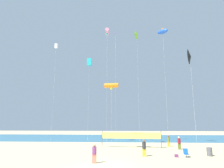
{
  "coord_description": "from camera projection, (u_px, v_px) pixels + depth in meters",
  "views": [
    {
      "loc": [
        1.71,
        -17.65,
        3.86
      ],
      "look_at": [
        0.29,
        6.9,
        8.64
      ],
      "focal_mm": 30.63,
      "sensor_mm": 36.0,
      "label": 1
    }
  ],
  "objects": [
    {
      "name": "folding_beach_chair",
      "position": [
        186.0,
        153.0,
        20.83
      ],
      "size": [
        0.52,
        0.65,
        0.89
      ],
      "rotation": [
        0.0,
        0.0,
        -0.34
      ],
      "color": "#1959B2",
      "rests_on": "ground"
    },
    {
      "name": "kite_black_delta",
      "position": [
        190.0,
        57.0,
        20.92
      ],
      "size": [
        0.99,
        1.6,
        11.64
      ],
      "color": "silver",
      "rests_on": "ground"
    },
    {
      "name": "volleyball_net",
      "position": [
        131.0,
        136.0,
        28.49
      ],
      "size": [
        8.83,
        0.71,
        2.4
      ],
      "color": "#4C4C51",
      "rests_on": "ground"
    },
    {
      "name": "beachgoer_maroon_shirt",
      "position": [
        179.0,
        142.0,
        26.56
      ],
      "size": [
        0.4,
        0.4,
        1.75
      ],
      "rotation": [
        0.0,
        0.0,
        1.68
      ],
      "color": "olive",
      "rests_on": "ground"
    },
    {
      "name": "ground_plane",
      "position": [
        104.0,
        166.0,
        16.66
      ],
      "size": [
        120.0,
        120.0,
        0.0
      ],
      "primitive_type": "plane",
      "color": "#D1BC89"
    },
    {
      "name": "beach_handbag",
      "position": [
        176.0,
        156.0,
        20.71
      ],
      "size": [
        0.39,
        0.19,
        0.31
      ],
      "primitive_type": "cube",
      "color": "#7A3872",
      "rests_on": "ground"
    },
    {
      "name": "kite_violet_diamond",
      "position": [
        116.0,
        38.0,
        39.67
      ],
      "size": [
        0.61,
        0.62,
        22.12
      ],
      "color": "silver",
      "rests_on": "ground"
    },
    {
      "name": "beachgoer_charcoal_shirt",
      "position": [
        144.0,
        147.0,
        21.42
      ],
      "size": [
        0.41,
        0.41,
        1.81
      ],
      "rotation": [
        0.0,
        0.0,
        5.31
      ],
      "color": "gold",
      "rests_on": "ground"
    },
    {
      "name": "kite_orange_tube",
      "position": [
        111.0,
        86.0,
        27.12
      ],
      "size": [
        2.03,
        0.82,
        9.16
      ],
      "color": "silver",
      "rests_on": "ground"
    },
    {
      "name": "kite_lime_delta",
      "position": [
        137.0,
        35.0,
        37.4
      ],
      "size": [
        1.05,
        1.54,
        21.23
      ],
      "color": "silver",
      "rests_on": "ground"
    },
    {
      "name": "kite_pink_tube",
      "position": [
        107.0,
        32.0,
        31.53
      ],
      "size": [
        0.7,
        1.74,
        18.69
      ],
      "color": "silver",
      "rests_on": "ground"
    },
    {
      "name": "kite_blue_inflatable",
      "position": [
        163.0,
        32.0,
        33.51
      ],
      "size": [
        2.09,
        2.51,
        19.96
      ],
      "color": "silver",
      "rests_on": "ground"
    },
    {
      "name": "kite_white_box",
      "position": [
        56.0,
        47.0,
        36.65
      ],
      "size": [
        0.54,
        0.54,
        18.45
      ],
      "color": "silver",
      "rests_on": "ground"
    },
    {
      "name": "ocean_band",
      "position": [
        116.0,
        138.0,
        45.11
      ],
      "size": [
        120.0,
        20.0,
        0.01
      ],
      "primitive_type": "cube",
      "color": "teal",
      "rests_on": "ground"
    },
    {
      "name": "beachgoer_olive_shirt",
      "position": [
        169.0,
        141.0,
        29.62
      ],
      "size": [
        0.38,
        0.38,
        1.67
      ],
      "rotation": [
        0.0,
        0.0,
        0.06
      ],
      "color": "gold",
      "rests_on": "ground"
    },
    {
      "name": "trash_barrel",
      "position": [
        209.0,
        152.0,
        21.47
      ],
      "size": [
        0.59,
        0.59,
        0.93
      ],
      "primitive_type": "cylinder",
      "color": "#595960",
      "rests_on": "ground"
    },
    {
      "name": "kite_cyan_box",
      "position": [
        89.0,
        62.0,
        36.07
      ],
      "size": [
        0.88,
        0.88,
        15.48
      ],
      "color": "silver",
      "rests_on": "ground"
    },
    {
      "name": "beachgoer_plum_shirt",
      "position": [
        94.0,
        153.0,
        17.94
      ],
      "size": [
        0.41,
        0.41,
        1.78
      ],
      "rotation": [
        0.0,
        0.0,
        3.32
      ],
      "color": "#EA7260",
      "rests_on": "ground"
    }
  ]
}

